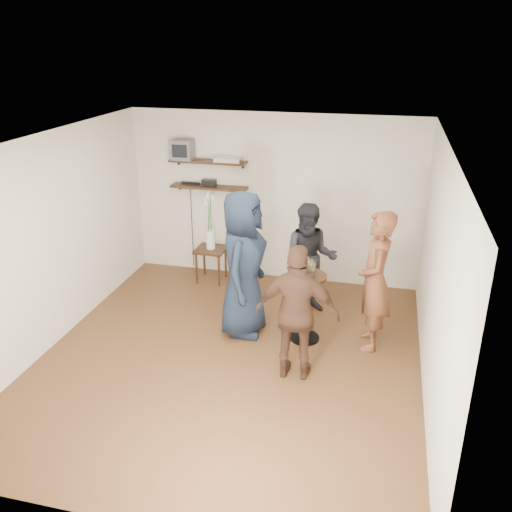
{
  "coord_description": "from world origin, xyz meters",
  "views": [
    {
      "loc": [
        1.64,
        -5.37,
        3.64
      ],
      "look_at": [
        0.23,
        0.4,
        1.2
      ],
      "focal_mm": 38.0,
      "sensor_mm": 36.0,
      "label": 1
    }
  ],
  "objects_px": {
    "dvd_deck": "(228,159)",
    "person_plaid": "(375,281)",
    "side_table": "(211,254)",
    "drinks_table": "(306,298)",
    "person_navy": "(243,264)",
    "person_brown": "(297,314)",
    "crt_monitor": "(183,149)",
    "person_dark": "(310,259)",
    "radio": "(209,183)"
  },
  "relations": [
    {
      "from": "crt_monitor",
      "to": "person_brown",
      "type": "height_order",
      "value": "crt_monitor"
    },
    {
      "from": "radio",
      "to": "side_table",
      "type": "relative_size",
      "value": 0.4
    },
    {
      "from": "person_brown",
      "to": "person_navy",
      "type": "bearing_deg",
      "value": -46.46
    },
    {
      "from": "radio",
      "to": "person_navy",
      "type": "distance_m",
      "value": 2.04
    },
    {
      "from": "radio",
      "to": "person_brown",
      "type": "xyz_separation_m",
      "value": [
        1.83,
        -2.52,
        -0.72
      ]
    },
    {
      "from": "person_dark",
      "to": "person_navy",
      "type": "relative_size",
      "value": 0.82
    },
    {
      "from": "person_brown",
      "to": "person_plaid",
      "type": "bearing_deg",
      "value": -133.8
    },
    {
      "from": "crt_monitor",
      "to": "dvd_deck",
      "type": "height_order",
      "value": "crt_monitor"
    },
    {
      "from": "person_dark",
      "to": "person_navy",
      "type": "height_order",
      "value": "person_navy"
    },
    {
      "from": "person_plaid",
      "to": "person_dark",
      "type": "relative_size",
      "value": 1.13
    },
    {
      "from": "drinks_table",
      "to": "person_navy",
      "type": "height_order",
      "value": "person_navy"
    },
    {
      "from": "person_brown",
      "to": "dvd_deck",
      "type": "bearing_deg",
      "value": -60.58
    },
    {
      "from": "crt_monitor",
      "to": "person_dark",
      "type": "distance_m",
      "value": 2.62
    },
    {
      "from": "side_table",
      "to": "person_plaid",
      "type": "bearing_deg",
      "value": -28.36
    },
    {
      "from": "dvd_deck",
      "to": "person_navy",
      "type": "distance_m",
      "value": 2.05
    },
    {
      "from": "drinks_table",
      "to": "person_brown",
      "type": "bearing_deg",
      "value": -88.48
    },
    {
      "from": "person_dark",
      "to": "person_brown",
      "type": "height_order",
      "value": "person_brown"
    },
    {
      "from": "dvd_deck",
      "to": "person_dark",
      "type": "xyz_separation_m",
      "value": [
        1.41,
        -0.89,
        -1.12
      ]
    },
    {
      "from": "side_table",
      "to": "crt_monitor",
      "type": "bearing_deg",
      "value": 150.33
    },
    {
      "from": "person_dark",
      "to": "dvd_deck",
      "type": "bearing_deg",
      "value": 141.8
    },
    {
      "from": "drinks_table",
      "to": "person_brown",
      "type": "distance_m",
      "value": 0.85
    },
    {
      "from": "person_dark",
      "to": "radio",
      "type": "bearing_deg",
      "value": 146.82
    },
    {
      "from": "side_table",
      "to": "person_plaid",
      "type": "height_order",
      "value": "person_plaid"
    },
    {
      "from": "drinks_table",
      "to": "person_navy",
      "type": "bearing_deg",
      "value": 178.61
    },
    {
      "from": "drinks_table",
      "to": "person_dark",
      "type": "bearing_deg",
      "value": 95.88
    },
    {
      "from": "person_plaid",
      "to": "crt_monitor",
      "type": "bearing_deg",
      "value": -122.5
    },
    {
      "from": "drinks_table",
      "to": "person_dark",
      "type": "xyz_separation_m",
      "value": [
        -0.08,
        0.81,
        0.2
      ]
    },
    {
      "from": "radio",
      "to": "person_brown",
      "type": "distance_m",
      "value": 3.2
    },
    {
      "from": "radio",
      "to": "crt_monitor",
      "type": "bearing_deg",
      "value": 180.0
    },
    {
      "from": "person_navy",
      "to": "side_table",
      "type": "bearing_deg",
      "value": 34.1
    },
    {
      "from": "dvd_deck",
      "to": "side_table",
      "type": "height_order",
      "value": "dvd_deck"
    },
    {
      "from": "dvd_deck",
      "to": "side_table",
      "type": "relative_size",
      "value": 0.74
    },
    {
      "from": "person_plaid",
      "to": "person_dark",
      "type": "bearing_deg",
      "value": -134.02
    },
    {
      "from": "person_dark",
      "to": "drinks_table",
      "type": "bearing_deg",
      "value": -90.0
    },
    {
      "from": "drinks_table",
      "to": "person_plaid",
      "type": "relative_size",
      "value": 0.51
    },
    {
      "from": "dvd_deck",
      "to": "person_plaid",
      "type": "bearing_deg",
      "value": -35.54
    },
    {
      "from": "crt_monitor",
      "to": "side_table",
      "type": "relative_size",
      "value": 0.59
    },
    {
      "from": "radio",
      "to": "side_table",
      "type": "xyz_separation_m",
      "value": [
        0.09,
        -0.28,
        -1.06
      ]
    },
    {
      "from": "radio",
      "to": "side_table",
      "type": "distance_m",
      "value": 1.1
    },
    {
      "from": "dvd_deck",
      "to": "person_plaid",
      "type": "height_order",
      "value": "dvd_deck"
    },
    {
      "from": "radio",
      "to": "person_plaid",
      "type": "height_order",
      "value": "person_plaid"
    },
    {
      "from": "side_table",
      "to": "drinks_table",
      "type": "xyz_separation_m",
      "value": [
        1.72,
        -1.43,
        0.12
      ]
    },
    {
      "from": "person_plaid",
      "to": "person_brown",
      "type": "relative_size",
      "value": 1.1
    },
    {
      "from": "crt_monitor",
      "to": "radio",
      "type": "distance_m",
      "value": 0.64
    },
    {
      "from": "drinks_table",
      "to": "person_plaid",
      "type": "distance_m",
      "value": 0.87
    },
    {
      "from": "dvd_deck",
      "to": "person_dark",
      "type": "relative_size",
      "value": 0.26
    },
    {
      "from": "person_plaid",
      "to": "person_navy",
      "type": "height_order",
      "value": "person_navy"
    },
    {
      "from": "person_navy",
      "to": "person_dark",
      "type": "bearing_deg",
      "value": -41.36
    },
    {
      "from": "radio",
      "to": "person_dark",
      "type": "xyz_separation_m",
      "value": [
        1.73,
        -0.89,
        -0.74
      ]
    },
    {
      "from": "crt_monitor",
      "to": "person_navy",
      "type": "height_order",
      "value": "crt_monitor"
    }
  ]
}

